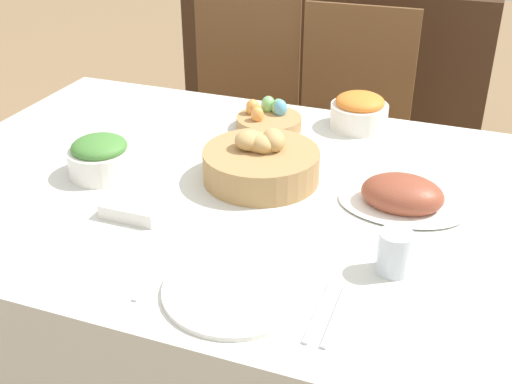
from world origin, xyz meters
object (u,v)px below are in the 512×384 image
object	(u,v)px
butter_dish	(134,209)
chair_far_left	(239,120)
egg_basket	(269,119)
carrot_bowl	(359,111)
ham_platter	(402,196)
bread_basket	(261,162)
fork	(158,273)
green_salad_bowl	(100,157)
dinner_plate	(235,290)
knife	(319,311)
sideboard	(335,75)
drinking_cup	(395,252)
chair_far_center	(348,136)
spoon	(336,315)

from	to	relation	value
butter_dish	chair_far_left	bearing A→B (deg)	100.21
egg_basket	carrot_bowl	distance (m)	0.26
ham_platter	bread_basket	bearing A→B (deg)	177.41
carrot_bowl	fork	size ratio (longest dim) A/B	0.92
egg_basket	green_salad_bowl	distance (m)	0.51
dinner_plate	knife	xyz separation A→B (m)	(0.16, 0.00, -0.00)
dinner_plate	knife	size ratio (longest dim) A/B	1.51
carrot_bowl	dinner_plate	bearing A→B (deg)	-92.97
sideboard	butter_dish	world-z (taller)	sideboard
chair_far_left	ham_platter	bearing A→B (deg)	-53.68
fork	drinking_cup	distance (m)	0.45
ham_platter	knife	size ratio (longest dim) A/B	1.60
chair_far_left	knife	world-z (taller)	chair_far_left
ham_platter	carrot_bowl	distance (m)	0.46
carrot_bowl	knife	xyz separation A→B (m)	(0.12, -0.84, -0.05)
chair_far_left	chair_far_center	bearing A→B (deg)	-4.03
bread_basket	carrot_bowl	distance (m)	0.43
green_salad_bowl	fork	xyz separation A→B (m)	(0.33, -0.32, -0.05)
spoon	chair_far_center	bearing A→B (deg)	101.40
carrot_bowl	drinking_cup	distance (m)	0.70
green_salad_bowl	drinking_cup	xyz separation A→B (m)	(0.75, -0.16, -0.00)
chair_far_left	butter_dish	distance (m)	1.17
dinner_plate	spoon	bearing A→B (deg)	0.00
ham_platter	drinking_cup	xyz separation A→B (m)	(0.03, -0.25, 0.02)
carrot_bowl	drinking_cup	bearing A→B (deg)	-72.12
ham_platter	green_salad_bowl	xyz separation A→B (m)	(-0.72, -0.10, 0.02)
green_salad_bowl	dinner_plate	distance (m)	0.59
chair_far_left	butter_dish	xyz separation A→B (m)	(0.20, -1.13, 0.26)
chair_far_left	egg_basket	world-z (taller)	chair_far_left
knife	drinking_cup	size ratio (longest dim) A/B	2.07
dinner_plate	fork	world-z (taller)	dinner_plate
chair_far_center	ham_platter	distance (m)	0.97
spoon	drinking_cup	size ratio (longest dim) A/B	2.07
egg_basket	knife	distance (m)	0.82
sideboard	chair_far_left	bearing A→B (deg)	-102.15
chair_far_center	butter_dish	bearing A→B (deg)	-103.48
knife	spoon	distance (m)	0.03
bread_basket	carrot_bowl	world-z (taller)	bread_basket
dinner_plate	chair_far_center	bearing A→B (deg)	93.53
ham_platter	knife	xyz separation A→B (m)	(-0.07, -0.42, -0.02)
knife	dinner_plate	bearing A→B (deg)	-179.67
egg_basket	fork	bearing A→B (deg)	-87.16
egg_basket	ham_platter	size ratio (longest dim) A/B	0.65
sideboard	dinner_plate	size ratio (longest dim) A/B	5.34
bread_basket	ham_platter	bearing A→B (deg)	-2.59
chair_far_center	knife	xyz separation A→B (m)	(0.24, -1.30, 0.24)
bread_basket	spoon	world-z (taller)	bread_basket
carrot_bowl	fork	world-z (taller)	carrot_bowl
chair_far_center	green_salad_bowl	xyz separation A→B (m)	(-0.41, -0.98, 0.29)
green_salad_bowl	knife	bearing A→B (deg)	-26.52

